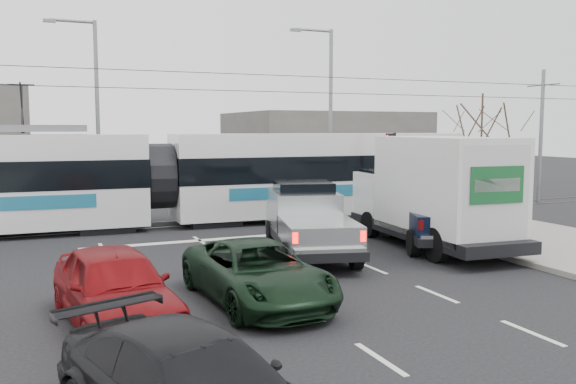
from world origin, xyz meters
name	(u,v)px	position (x,y,z in m)	size (l,w,h in m)	color
ground	(317,273)	(0.00, 0.00, 0.00)	(120.00, 120.00, 0.00)	black
sidewalk_right	(563,246)	(9.00, 0.00, 0.07)	(6.00, 60.00, 0.15)	gray
rails	(214,221)	(0.00, 10.00, 0.01)	(60.00, 1.60, 0.03)	#33302D
building_right	(323,149)	(12.00, 24.00, 2.50)	(12.00, 10.00, 5.00)	slate
bare_tree	(482,132)	(7.60, 2.50, 3.79)	(2.40, 2.40, 5.00)	#47382B
traffic_signal	(392,158)	(6.47, 6.50, 2.74)	(0.44, 0.44, 3.60)	black
street_lamp_near	(327,105)	(7.31, 14.00, 5.11)	(2.38, 0.25, 9.00)	slate
street_lamp_far	(93,103)	(-4.19, 16.00, 5.11)	(2.38, 0.25, 9.00)	slate
catenary	(213,129)	(0.00, 10.00, 3.88)	(60.00, 0.20, 7.00)	black
tram	(158,178)	(-2.42, 9.60, 1.96)	(27.10, 3.78, 5.51)	silver
silver_pickup	(308,219)	(0.87, 2.52, 1.10)	(3.51, 6.39, 2.20)	black
box_truck	(435,193)	(5.08, 1.71, 1.81)	(3.04, 7.48, 3.66)	black
navy_pickup	(427,212)	(5.26, 2.37, 1.09)	(3.74, 5.58, 2.21)	black
green_car	(257,272)	(-2.46, -1.95, 0.69)	(2.28, 4.95, 1.38)	black
red_car	(115,287)	(-5.63, -2.42, 0.80)	(1.88, 4.68, 1.59)	maroon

